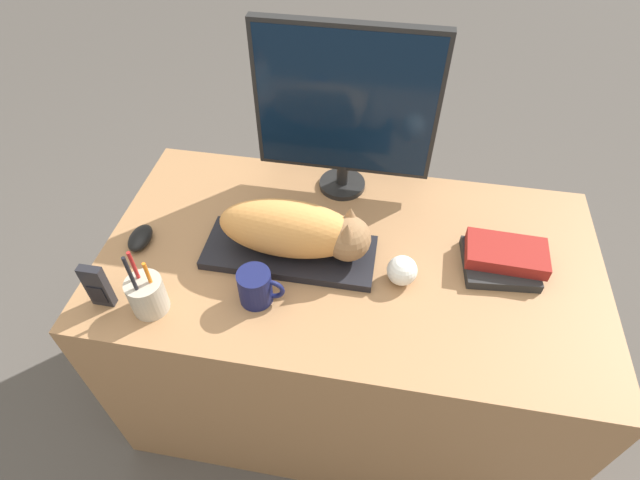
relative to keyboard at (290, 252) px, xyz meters
name	(u,v)px	position (x,y,z in m)	size (l,w,h in m)	color
desk	(345,330)	(0.16, 0.03, -0.38)	(1.35, 0.74, 0.74)	#9E7047
keyboard	(290,252)	(0.00, 0.00, 0.00)	(0.46, 0.18, 0.02)	black
cat	(299,230)	(0.03, 0.00, 0.09)	(0.40, 0.14, 0.16)	#D18C47
monitor	(345,107)	(0.10, 0.31, 0.27)	(0.50, 0.14, 0.51)	black
computer_mouse	(140,238)	(-0.41, -0.03, 0.01)	(0.06, 0.10, 0.04)	black
coffee_mug	(256,287)	(-0.05, -0.16, 0.04)	(0.12, 0.08, 0.10)	#141947
pen_cup	(147,295)	(-0.30, -0.23, 0.04)	(0.09, 0.09, 0.21)	#B2A893
baseball	(402,271)	(0.30, -0.03, 0.03)	(0.08, 0.08, 0.08)	silver
phone	(97,286)	(-0.42, -0.23, 0.05)	(0.06, 0.02, 0.13)	black
book_stack	(503,258)	(0.56, 0.06, 0.02)	(0.22, 0.18, 0.06)	black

